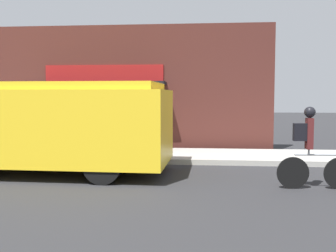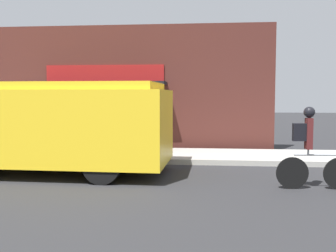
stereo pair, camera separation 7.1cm
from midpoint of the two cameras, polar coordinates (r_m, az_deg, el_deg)
The scene contains 6 objects.
ground_plane at distance 11.99m, azimuth -18.59°, elevation -5.04°, with size 70.00×70.00×0.00m, color #2B2B2D.
sidewalk at distance 13.08m, azimuth -16.45°, elevation -3.89°, with size 28.00×2.41×0.15m.
storefront at distance 14.42m, azimuth -14.06°, elevation 5.37°, with size 14.27×1.12×4.37m.
school_bus at distance 10.19m, azimuth -17.87°, elevation 0.03°, with size 6.90×2.96×2.24m.
cyclist at distance 8.58m, azimuth 19.84°, elevation -3.09°, with size 1.62×0.23×1.70m.
trash_bin at distance 12.58m, azimuth -4.56°, elevation -1.75°, with size 0.58×0.58×0.84m.
Camera 1 is at (4.80, -10.80, 1.92)m, focal length 42.00 mm.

